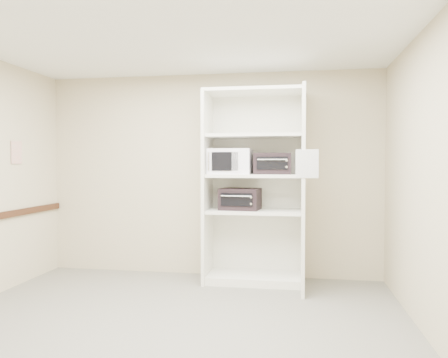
% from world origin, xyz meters
% --- Properties ---
extents(floor, '(4.50, 4.00, 0.01)m').
position_xyz_m(floor, '(0.00, 0.00, 0.00)').
color(floor, '#666359').
rests_on(floor, ground).
extents(ceiling, '(4.50, 4.00, 0.01)m').
position_xyz_m(ceiling, '(0.00, 0.00, 2.70)').
color(ceiling, white).
extents(wall_back, '(4.50, 0.02, 2.70)m').
position_xyz_m(wall_back, '(0.00, 2.00, 1.35)').
color(wall_back, '#C7B994').
rests_on(wall_back, ground).
extents(wall_front, '(4.50, 0.02, 2.70)m').
position_xyz_m(wall_front, '(0.00, -2.00, 1.35)').
color(wall_front, '#C7B994').
rests_on(wall_front, ground).
extents(wall_right, '(0.02, 4.00, 2.70)m').
position_xyz_m(wall_right, '(2.25, 0.00, 1.35)').
color(wall_right, '#C7B994').
rests_on(wall_right, ground).
extents(shelving_unit, '(1.24, 0.92, 2.42)m').
position_xyz_m(shelving_unit, '(0.67, 1.70, 1.13)').
color(shelving_unit, white).
rests_on(shelving_unit, floor).
extents(microwave, '(0.54, 0.41, 0.32)m').
position_xyz_m(microwave, '(0.32, 1.68, 1.53)').
color(microwave, white).
rests_on(microwave, shelving_unit).
extents(toaster_oven_upper, '(0.47, 0.37, 0.26)m').
position_xyz_m(toaster_oven_upper, '(0.84, 1.71, 1.50)').
color(toaster_oven_upper, black).
rests_on(toaster_oven_upper, shelving_unit).
extents(toaster_oven_lower, '(0.52, 0.42, 0.27)m').
position_xyz_m(toaster_oven_lower, '(0.44, 1.69, 1.06)').
color(toaster_oven_lower, black).
rests_on(toaster_oven_lower, shelving_unit).
extents(paper_sign, '(0.24, 0.01, 0.31)m').
position_xyz_m(paper_sign, '(1.26, 1.07, 1.50)').
color(paper_sign, white).
rests_on(paper_sign, shelving_unit).
extents(wall_poster, '(0.01, 0.20, 0.28)m').
position_xyz_m(wall_poster, '(-2.24, 1.08, 1.64)').
color(wall_poster, silver).
rests_on(wall_poster, wall_left).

